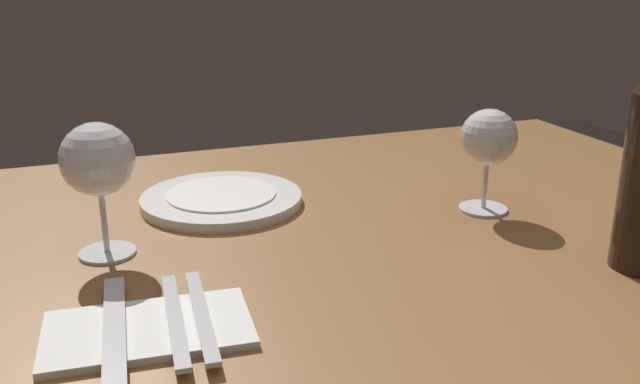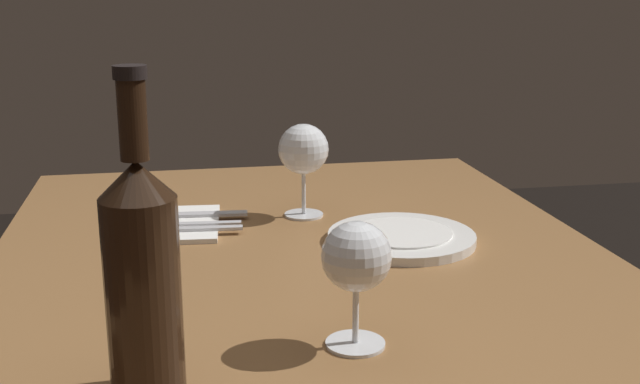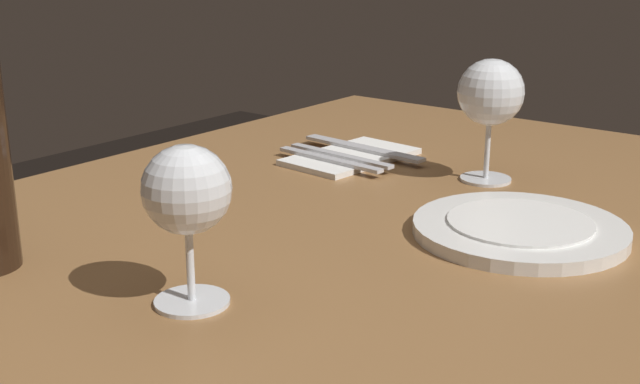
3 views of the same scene
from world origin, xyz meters
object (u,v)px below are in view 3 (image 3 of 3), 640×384
at_px(wine_glass_left, 491,95).
at_px(folded_napkin, 351,157).
at_px(fork_inner, 340,156).
at_px(fork_outer, 329,159).
at_px(wine_glass_right, 187,194).
at_px(dinner_plate, 520,229).
at_px(table_knife, 363,148).

relative_size(wine_glass_left, folded_napkin, 0.80).
xyz_separation_m(fork_inner, fork_outer, (-0.02, 0.00, 0.00)).
bearing_deg(fork_outer, wine_glass_right, -157.64).
distance_m(wine_glass_right, dinner_plate, 0.38).
bearing_deg(table_knife, fork_inner, 180.00).
height_order(wine_glass_left, table_knife, wine_glass_left).
height_order(folded_napkin, fork_outer, fork_outer).
height_order(wine_glass_left, fork_outer, wine_glass_left).
distance_m(dinner_plate, fork_outer, 0.34).
relative_size(wine_glass_right, table_knife, 0.67).
distance_m(wine_glass_left, wine_glass_right, 0.50).
xyz_separation_m(dinner_plate, table_knife, (0.17, 0.33, 0.00)).
xyz_separation_m(wine_glass_left, table_knife, (0.01, 0.20, -0.10)).
bearing_deg(fork_outer, dinner_plate, -105.92).
distance_m(wine_glass_left, folded_napkin, 0.23).
bearing_deg(fork_outer, table_knife, 0.00).
xyz_separation_m(wine_glass_right, fork_inner, (0.45, 0.18, -0.09)).
distance_m(dinner_plate, folded_napkin, 0.36).
xyz_separation_m(dinner_plate, folded_napkin, (0.14, 0.33, -0.00)).
bearing_deg(fork_outer, folded_napkin, 0.00).
height_order(wine_glass_right, folded_napkin, wine_glass_right).
bearing_deg(fork_inner, table_knife, 0.00).
bearing_deg(wine_glass_left, table_knife, 87.76).
relative_size(dinner_plate, fork_inner, 1.25).
xyz_separation_m(dinner_plate, fork_outer, (0.09, 0.33, 0.00)).
bearing_deg(folded_napkin, table_knife, 0.00).
bearing_deg(fork_inner, dinner_plate, -109.91).
distance_m(wine_glass_left, fork_inner, 0.23).
height_order(fork_outer, table_knife, same).
distance_m(wine_glass_right, folded_napkin, 0.52).
xyz_separation_m(wine_glass_left, folded_napkin, (-0.02, 0.20, -0.11)).
bearing_deg(wine_glass_left, folded_napkin, 96.29).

